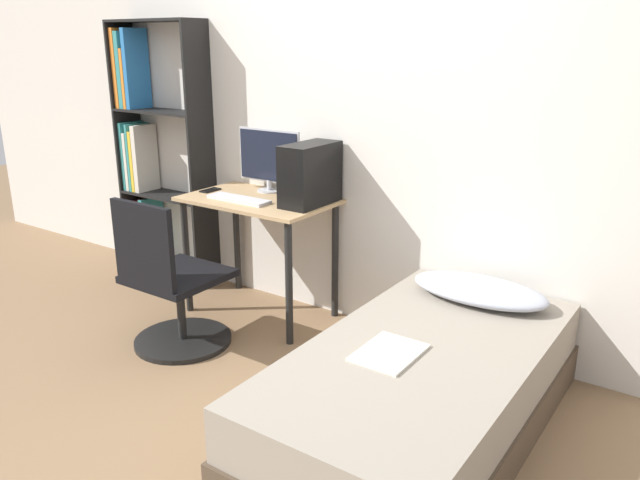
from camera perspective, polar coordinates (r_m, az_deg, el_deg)
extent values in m
plane|color=#846647|center=(3.08, -12.56, -16.63)|extent=(14.00, 14.00, 0.00)
cube|color=silver|center=(3.78, 3.69, 10.58)|extent=(8.00, 0.05, 2.50)
cube|color=tan|center=(3.93, -5.66, 3.66)|extent=(0.94, 0.58, 0.02)
cylinder|color=black|center=(4.15, -12.09, -1.49)|extent=(0.04, 0.04, 0.76)
cylinder|color=black|center=(3.61, -2.86, -4.03)|extent=(0.04, 0.04, 0.76)
cylinder|color=black|center=(4.48, -7.62, 0.16)|extent=(0.04, 0.04, 0.76)
cylinder|color=black|center=(3.98, 1.39, -1.92)|extent=(0.04, 0.04, 0.76)
cube|color=black|center=(5.02, -17.02, 7.94)|extent=(0.02, 0.25, 1.86)
cube|color=black|center=(4.45, -10.73, 7.23)|extent=(0.02, 0.25, 1.86)
cube|color=black|center=(4.96, -13.28, -2.92)|extent=(0.75, 0.25, 0.02)
cube|color=black|center=(4.79, -13.79, 3.99)|extent=(0.75, 0.25, 0.02)
cube|color=black|center=(4.69, -14.35, 11.32)|extent=(0.75, 0.25, 0.02)
cube|color=black|center=(4.66, -14.95, 18.83)|extent=(0.75, 0.25, 0.02)
cube|color=brown|center=(5.15, -16.06, 0.17)|extent=(0.04, 0.21, 0.42)
cube|color=red|center=(5.10, -15.82, 0.70)|extent=(0.03, 0.21, 0.53)
cube|color=#7A338E|center=(5.09, -15.50, 0.13)|extent=(0.03, 0.21, 0.44)
cube|color=gold|center=(5.05, -15.25, 0.22)|extent=(0.02, 0.21, 0.47)
cube|color=teal|center=(5.01, -14.99, 0.64)|extent=(0.04, 0.21, 0.56)
cube|color=teal|center=(5.00, -16.74, 7.42)|extent=(0.03, 0.21, 0.51)
cube|color=beige|center=(4.98, -16.46, 6.98)|extent=(0.03, 0.21, 0.44)
cube|color=teal|center=(4.95, -16.23, 7.31)|extent=(0.02, 0.21, 0.50)
cube|color=gold|center=(4.93, -15.97, 7.00)|extent=(0.03, 0.21, 0.45)
cube|color=beige|center=(4.89, -15.67, 7.22)|extent=(0.04, 0.21, 0.50)
cube|color=orange|center=(4.93, -17.38, 14.75)|extent=(0.04, 0.21, 0.56)
cube|color=teal|center=(4.90, -17.01, 14.63)|extent=(0.04, 0.21, 0.54)
cube|color=orange|center=(4.87, -16.66, 13.96)|extent=(0.03, 0.21, 0.42)
cube|color=#2870B7|center=(4.84, -16.43, 14.78)|extent=(0.04, 0.21, 0.56)
cylinder|color=black|center=(3.86, -12.39, -8.91)|extent=(0.57, 0.57, 0.03)
cylinder|color=black|center=(3.77, -12.59, -6.16)|extent=(0.05, 0.05, 0.37)
cube|color=black|center=(3.70, -12.80, -3.22)|extent=(0.50, 0.50, 0.04)
cube|color=black|center=(3.47, -15.86, -0.45)|extent=(0.45, 0.04, 0.46)
cube|color=#4C3D2D|center=(2.98, 9.08, -15.47)|extent=(0.94, 1.82, 0.20)
cube|color=gray|center=(2.86, 9.29, -11.82)|extent=(0.91, 1.78, 0.24)
ellipsoid|color=#B2B7C6|center=(3.33, 14.33, -4.46)|extent=(0.71, 0.36, 0.11)
cube|color=silver|center=(2.74, 6.33, -10.20)|extent=(0.24, 0.32, 0.01)
cylinder|color=#B7B7BC|center=(4.11, -4.63, 4.54)|extent=(0.16, 0.16, 0.01)
cylinder|color=#B7B7BC|center=(4.10, -4.64, 5.04)|extent=(0.04, 0.04, 0.06)
cube|color=#B7B7BC|center=(4.07, -4.67, 7.68)|extent=(0.48, 0.01, 0.34)
cube|color=black|center=(4.06, -4.74, 7.66)|extent=(0.46, 0.01, 0.32)
cube|color=silver|center=(3.88, -7.44, 3.72)|extent=(0.43, 0.12, 0.02)
cube|color=black|center=(3.72, -0.89, 6.03)|extent=(0.19, 0.41, 0.37)
cube|color=black|center=(4.17, -10.00, 4.51)|extent=(0.07, 0.14, 0.01)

